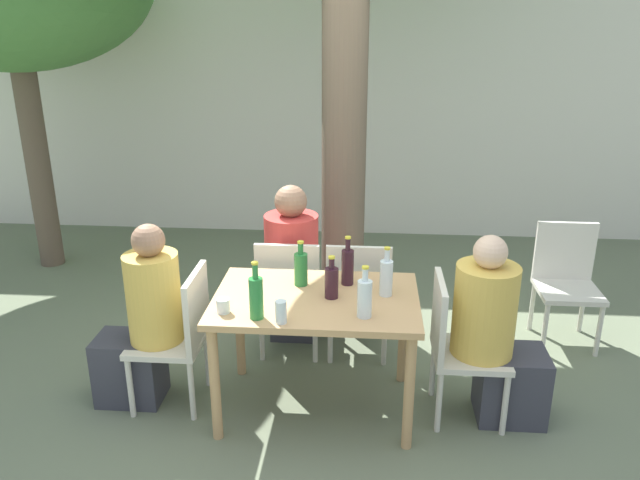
% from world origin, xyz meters
% --- Properties ---
extents(ground_plane, '(30.00, 30.00, 0.00)m').
position_xyz_m(ground_plane, '(0.00, 0.00, 0.00)').
color(ground_plane, '#667056').
extents(cafe_building_wall, '(10.00, 0.08, 2.80)m').
position_xyz_m(cafe_building_wall, '(0.00, 3.43, 1.40)').
color(cafe_building_wall, silver).
rests_on(cafe_building_wall, ground_plane).
extents(dining_table_front, '(1.21, 0.82, 0.76)m').
position_xyz_m(dining_table_front, '(0.00, 0.00, 0.66)').
color(dining_table_front, tan).
rests_on(dining_table_front, ground_plane).
extents(patio_chair_0, '(0.44, 0.44, 0.89)m').
position_xyz_m(patio_chair_0, '(-0.84, 0.00, 0.50)').
color(patio_chair_0, beige).
rests_on(patio_chair_0, ground_plane).
extents(patio_chair_1, '(0.44, 0.44, 0.89)m').
position_xyz_m(patio_chair_1, '(0.84, 0.00, 0.50)').
color(patio_chair_1, beige).
rests_on(patio_chair_1, ground_plane).
extents(patio_chair_2, '(0.44, 0.44, 0.89)m').
position_xyz_m(patio_chair_2, '(-0.24, 0.64, 0.50)').
color(patio_chair_2, beige).
rests_on(patio_chair_2, ground_plane).
extents(patio_chair_3, '(0.44, 0.44, 0.89)m').
position_xyz_m(patio_chair_3, '(0.24, 0.64, 0.50)').
color(patio_chair_3, beige).
rests_on(patio_chair_3, ground_plane).
extents(patio_chair_4, '(0.44, 0.44, 0.89)m').
position_xyz_m(patio_chair_4, '(1.78, 1.06, 0.50)').
color(patio_chair_4, beige).
rests_on(patio_chair_4, ground_plane).
extents(person_seated_0, '(0.56, 0.33, 1.19)m').
position_xyz_m(person_seated_0, '(-1.07, -0.00, 0.53)').
color(person_seated_0, '#383842').
rests_on(person_seated_0, ground_plane).
extents(person_seated_1, '(0.58, 0.37, 1.17)m').
position_xyz_m(person_seated_1, '(1.07, -0.00, 0.53)').
color(person_seated_1, '#383842').
rests_on(person_seated_1, ground_plane).
extents(person_seated_2, '(0.38, 0.59, 1.23)m').
position_xyz_m(person_seated_2, '(-0.24, 0.87, 0.56)').
color(person_seated_2, '#383842').
rests_on(person_seated_2, ground_plane).
extents(green_bottle_0, '(0.08, 0.08, 0.29)m').
position_xyz_m(green_bottle_0, '(-0.11, 0.17, 0.87)').
color(green_bottle_0, '#287A38').
rests_on(green_bottle_0, dining_table_front).
extents(wine_bottle_1, '(0.08, 0.08, 0.31)m').
position_xyz_m(wine_bottle_1, '(0.18, 0.20, 0.88)').
color(wine_bottle_1, '#331923').
rests_on(wine_bottle_1, dining_table_front).
extents(green_bottle_2, '(0.08, 0.08, 0.33)m').
position_xyz_m(green_bottle_2, '(-0.30, -0.30, 0.89)').
color(green_bottle_2, '#287A38').
rests_on(green_bottle_2, dining_table_front).
extents(wine_bottle_3, '(0.08, 0.08, 0.26)m').
position_xyz_m(wine_bottle_3, '(0.09, -0.00, 0.86)').
color(wine_bottle_3, '#331923').
rests_on(wine_bottle_3, dining_table_front).
extents(water_bottle_4, '(0.08, 0.08, 0.30)m').
position_xyz_m(water_bottle_4, '(0.41, 0.06, 0.88)').
color(water_bottle_4, silver).
rests_on(water_bottle_4, dining_table_front).
extents(water_bottle_5, '(0.08, 0.08, 0.30)m').
position_xyz_m(water_bottle_5, '(0.29, -0.23, 0.88)').
color(water_bottle_5, silver).
rests_on(water_bottle_5, dining_table_front).
extents(drinking_glass_0, '(0.07, 0.07, 0.08)m').
position_xyz_m(drinking_glass_0, '(-0.50, -0.25, 0.80)').
color(drinking_glass_0, silver).
rests_on(drinking_glass_0, dining_table_front).
extents(drinking_glass_1, '(0.06, 0.06, 0.13)m').
position_xyz_m(drinking_glass_1, '(-0.16, -0.34, 0.83)').
color(drinking_glass_1, silver).
rests_on(drinking_glass_1, dining_table_front).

